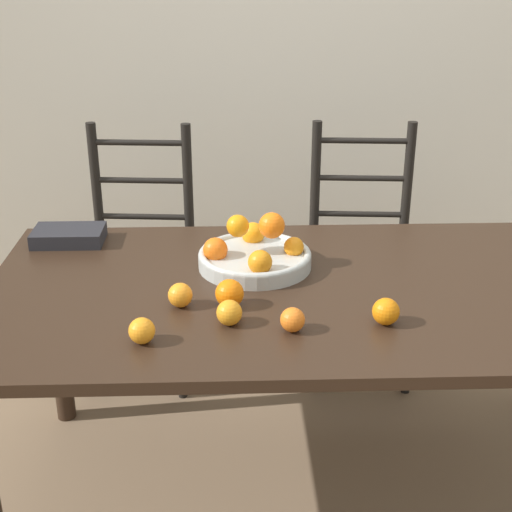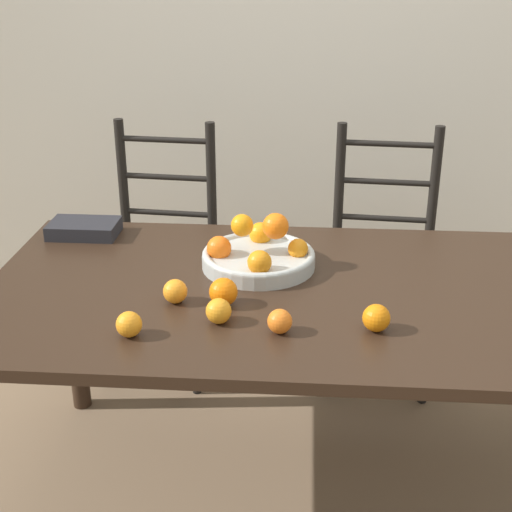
{
  "view_description": "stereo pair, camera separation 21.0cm",
  "coord_description": "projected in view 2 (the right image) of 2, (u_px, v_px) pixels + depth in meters",
  "views": [
    {
      "loc": [
        -0.26,
        -1.89,
        1.67
      ],
      "look_at": [
        -0.19,
        0.04,
        0.83
      ],
      "focal_mm": 50.0,
      "sensor_mm": 36.0,
      "label": 1
    },
    {
      "loc": [
        -0.05,
        -1.89,
        1.67
      ],
      "look_at": [
        -0.19,
        0.04,
        0.83
      ],
      "focal_mm": 50.0,
      "sensor_mm": 36.0,
      "label": 2
    }
  ],
  "objects": [
    {
      "name": "ground_plane",
      "position": [
        312.0,
        490.0,
        2.39
      ],
      "size": [
        12.0,
        12.0,
        0.0
      ],
      "primitive_type": "plane",
      "color": "#7F664C"
    },
    {
      "name": "wall_back",
      "position": [
        322.0,
        36.0,
        3.26
      ],
      "size": [
        8.0,
        0.06,
        2.6
      ],
      "color": "beige",
      "rests_on": "ground_plane"
    },
    {
      "name": "dining_table",
      "position": [
        319.0,
        313.0,
        2.12
      ],
      "size": [
        1.98,
        1.0,
        0.75
      ],
      "color": "black",
      "rests_on": "ground_plane"
    },
    {
      "name": "fruit_bowl",
      "position": [
        258.0,
        254.0,
        2.22
      ],
      "size": [
        0.35,
        0.35,
        0.18
      ],
      "color": "#B2B7B2",
      "rests_on": "dining_table"
    },
    {
      "name": "orange_loose_0",
      "position": [
        129.0,
        324.0,
        1.82
      ],
      "size": [
        0.07,
        0.07,
        0.07
      ],
      "color": "orange",
      "rests_on": "dining_table"
    },
    {
      "name": "orange_loose_1",
      "position": [
        219.0,
        311.0,
        1.88
      ],
      "size": [
        0.07,
        0.07,
        0.07
      ],
      "color": "orange",
      "rests_on": "dining_table"
    },
    {
      "name": "orange_loose_2",
      "position": [
        175.0,
        291.0,
        1.99
      ],
      "size": [
        0.07,
        0.07,
        0.07
      ],
      "color": "orange",
      "rests_on": "dining_table"
    },
    {
      "name": "orange_loose_3",
      "position": [
        376.0,
        318.0,
        1.84
      ],
      "size": [
        0.07,
        0.07,
        0.07
      ],
      "color": "orange",
      "rests_on": "dining_table"
    },
    {
      "name": "orange_loose_4",
      "position": [
        223.0,
        292.0,
        1.98
      ],
      "size": [
        0.08,
        0.08,
        0.08
      ],
      "color": "orange",
      "rests_on": "dining_table"
    },
    {
      "name": "orange_loose_5",
      "position": [
        280.0,
        321.0,
        1.84
      ],
      "size": [
        0.07,
        0.07,
        0.07
      ],
      "color": "orange",
      "rests_on": "dining_table"
    },
    {
      "name": "chair_left",
      "position": [
        161.0,
        258.0,
        2.95
      ],
      "size": [
        0.45,
        0.43,
        1.03
      ],
      "rotation": [
        0.0,
        0.0,
        -0.08
      ],
      "color": "black",
      "rests_on": "ground_plane"
    },
    {
      "name": "chair_right",
      "position": [
        382.0,
        265.0,
        2.89
      ],
      "size": [
        0.45,
        0.43,
        1.03
      ],
      "rotation": [
        0.0,
        0.0,
        -0.08
      ],
      "color": "black",
      "rests_on": "ground_plane"
    },
    {
      "name": "book_stack",
      "position": [
        84.0,
        228.0,
        2.47
      ],
      "size": [
        0.23,
        0.15,
        0.05
      ],
      "color": "#232328",
      "rests_on": "dining_table"
    }
  ]
}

